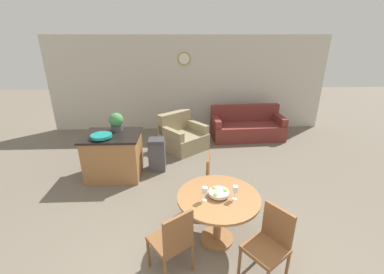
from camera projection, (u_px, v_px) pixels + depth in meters
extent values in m
cube|color=beige|center=(188.00, 84.00, 7.47)|extent=(8.00, 0.06, 2.70)
cylinder|color=tan|center=(184.00, 59.00, 7.17)|extent=(0.37, 0.02, 0.37)
cylinder|color=white|center=(184.00, 59.00, 7.15)|extent=(0.29, 0.01, 0.29)
cylinder|color=#9E6B3D|center=(217.00, 238.00, 3.62)|extent=(0.46, 0.46, 0.04)
cylinder|color=#9E6B3D|center=(218.00, 218.00, 3.50)|extent=(0.11, 0.11, 0.65)
cylinder|color=#9E6B3D|center=(219.00, 197.00, 3.37)|extent=(1.10, 1.10, 0.03)
cylinder|color=brown|center=(148.00, 253.00, 3.14)|extent=(0.04, 0.04, 0.41)
cylinder|color=brown|center=(174.00, 239.00, 3.36)|extent=(0.04, 0.04, 0.41)
cylinder|color=brown|center=(165.00, 274.00, 2.86)|extent=(0.04, 0.04, 0.41)
cylinder|color=brown|center=(192.00, 257.00, 3.08)|extent=(0.04, 0.04, 0.41)
cube|color=brown|center=(170.00, 240.00, 3.02)|extent=(0.59, 0.59, 0.05)
cube|color=brown|center=(178.00, 233.00, 2.79)|extent=(0.34, 0.26, 0.45)
cylinder|color=brown|center=(239.00, 262.00, 3.01)|extent=(0.04, 0.04, 0.41)
cylinder|color=brown|center=(287.00, 267.00, 2.95)|extent=(0.04, 0.04, 0.41)
cylinder|color=brown|center=(260.00, 247.00, 3.23)|extent=(0.04, 0.04, 0.41)
cube|color=brown|center=(265.00, 249.00, 2.90)|extent=(0.59, 0.59, 0.05)
cube|color=brown|center=(278.00, 225.00, 2.91)|extent=(0.26, 0.34, 0.45)
cylinder|color=brown|center=(230.00, 190.00, 4.43)|extent=(0.04, 0.04, 0.41)
cylinder|color=brown|center=(230.00, 203.00, 4.07)|extent=(0.04, 0.04, 0.41)
cylinder|color=brown|center=(208.00, 188.00, 4.47)|extent=(0.04, 0.04, 0.41)
cylinder|color=brown|center=(206.00, 201.00, 4.12)|extent=(0.04, 0.04, 0.41)
cube|color=brown|center=(219.00, 183.00, 4.19)|extent=(0.48, 0.48, 0.05)
cube|color=brown|center=(208.00, 169.00, 4.12)|extent=(0.10, 0.39, 0.45)
cylinder|color=silver|center=(219.00, 195.00, 3.36)|extent=(0.10, 0.10, 0.03)
cylinder|color=silver|center=(219.00, 193.00, 3.34)|extent=(0.27, 0.27, 0.04)
sphere|color=#99C142|center=(226.00, 191.00, 3.36)|extent=(0.08, 0.08, 0.08)
sphere|color=#99C142|center=(214.00, 189.00, 3.41)|extent=(0.08, 0.08, 0.08)
sphere|color=#99C142|center=(216.00, 196.00, 3.27)|extent=(0.08, 0.08, 0.08)
cylinder|color=silver|center=(205.00, 200.00, 3.27)|extent=(0.06, 0.06, 0.01)
cylinder|color=silver|center=(205.00, 196.00, 3.25)|extent=(0.01, 0.01, 0.11)
cylinder|color=silver|center=(205.00, 190.00, 3.22)|extent=(0.07, 0.07, 0.08)
cylinder|color=silver|center=(235.00, 199.00, 3.30)|extent=(0.06, 0.06, 0.01)
cylinder|color=silver|center=(235.00, 195.00, 3.28)|extent=(0.01, 0.01, 0.11)
cylinder|color=silver|center=(235.00, 189.00, 3.24)|extent=(0.07, 0.07, 0.08)
cube|color=#9E6B3D|center=(114.00, 156.00, 5.14)|extent=(1.03, 0.80, 0.86)
cube|color=black|center=(111.00, 135.00, 4.97)|extent=(1.09, 0.86, 0.04)
cylinder|color=teal|center=(102.00, 138.00, 4.77)|extent=(0.13, 0.13, 0.02)
cylinder|color=teal|center=(101.00, 136.00, 4.76)|extent=(0.39, 0.39, 0.05)
cylinder|color=#4C4C51|center=(117.00, 128.00, 5.17)|extent=(0.23, 0.23, 0.11)
sphere|color=#478E4C|center=(116.00, 120.00, 5.11)|extent=(0.28, 0.28, 0.28)
cube|color=#47474C|center=(157.00, 156.00, 5.43)|extent=(0.34, 0.32, 0.61)
cube|color=#3C3C41|center=(156.00, 141.00, 5.30)|extent=(0.32, 0.31, 0.08)
cube|color=maroon|center=(247.00, 131.00, 7.12)|extent=(1.99, 0.98, 0.42)
cube|color=maroon|center=(245.00, 112.00, 7.27)|extent=(1.95, 0.31, 0.45)
cube|color=maroon|center=(216.00, 129.00, 6.99)|extent=(0.21, 0.80, 0.62)
cube|color=maroon|center=(278.00, 126.00, 7.17)|extent=(0.21, 0.80, 0.62)
cube|color=#998966|center=(184.00, 141.00, 6.46)|extent=(1.31, 1.31, 0.40)
cube|color=#998966|center=(175.00, 121.00, 6.54)|extent=(0.85, 0.75, 0.48)
cube|color=#998966|center=(171.00, 141.00, 6.17)|extent=(0.64, 0.74, 0.61)
cube|color=#998966|center=(196.00, 133.00, 6.67)|extent=(0.64, 0.74, 0.61)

